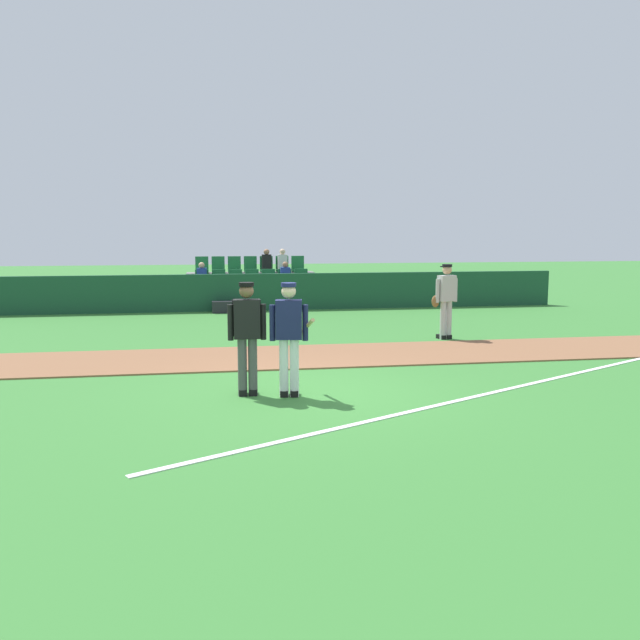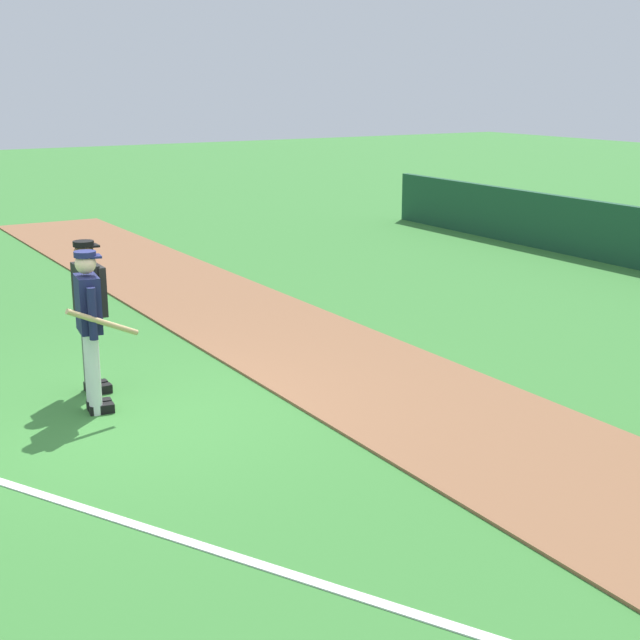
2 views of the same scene
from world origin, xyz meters
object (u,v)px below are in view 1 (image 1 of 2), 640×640
Objects in this scene: equipment_bag at (227,307)px; batter_navy_jersey at (289,335)px; runner_grey_jersey at (446,298)px; umpire_home_plate at (247,332)px.

batter_navy_jersey is at bearing -86.42° from equipment_bag.
batter_navy_jersey is 6.44m from runner_grey_jersey.
equipment_bag is at bearing 129.74° from runner_grey_jersey.
batter_navy_jersey is 1.96× the size of equipment_bag.
batter_navy_jersey is 1.00× the size of umpire_home_plate.
runner_grey_jersey is at bearing 48.66° from batter_navy_jersey.
umpire_home_plate is 1.96× the size of equipment_bag.
equipment_bag is (-0.67, 10.77, -0.79)m from batter_navy_jersey.
runner_grey_jersey is at bearing 43.55° from umpire_home_plate.
equipment_bag is (-0.04, 10.57, -0.82)m from umpire_home_plate.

